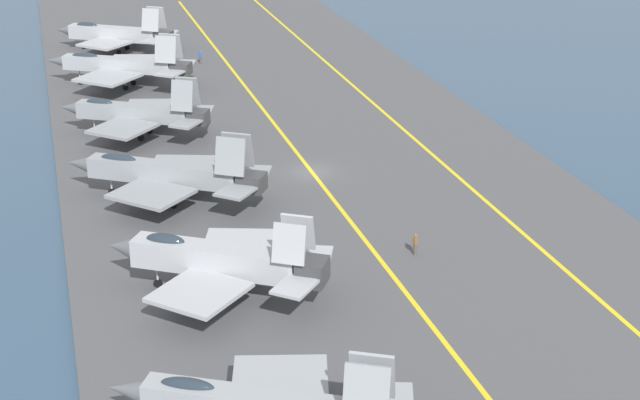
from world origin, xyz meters
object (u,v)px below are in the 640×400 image
crew_brown_vest (415,243)px  parked_jet_third (218,260)px  parked_jet_fifth (137,113)px  parked_jet_seventh (116,34)px  crew_blue_vest (200,56)px  parked_jet_fourth (168,173)px  parked_jet_sixth (122,65)px

crew_brown_vest → parked_jet_third: bearing=99.0°
parked_jet_fifth → crew_brown_vest: bearing=-153.1°
parked_jet_third → parked_jet_seventh: size_ratio=0.95×
parked_jet_seventh → crew_brown_vest: bearing=-167.2°
parked_jet_third → parked_jet_fifth: size_ratio=1.00×
parked_jet_seventh → parked_jet_fifth: bearing=178.3°
parked_jet_third → parked_jet_fifth: bearing=2.6°
parked_jet_fifth → crew_blue_vest: 28.32m
parked_jet_third → crew_blue_vest: size_ratio=8.74×
parked_jet_fourth → crew_brown_vest: size_ratio=9.90×
parked_jet_fourth → parked_jet_sixth: 35.55m
parked_jet_third → parked_jet_seventh: (70.18, 0.50, -0.35)m
parked_jet_fourth → crew_brown_vest: (-14.95, -15.82, -1.60)m
parked_jet_fourth → crew_brown_vest: parked_jet_fourth is taller
crew_blue_vest → crew_brown_vest: 58.94m
parked_jet_third → crew_blue_vest: bearing=-8.4°
parked_jet_third → crew_blue_vest: 61.66m
parked_jet_sixth → parked_jet_fifth: bearing=179.3°
parked_jet_third → parked_jet_fourth: (17.29, 0.96, -0.16)m
crew_brown_vest → parked_jet_fourth: bearing=46.6°
parked_jet_third → parked_jet_fifth: (34.74, 1.58, -0.24)m
parked_jet_fifth → parked_jet_seventh: size_ratio=0.95×
parked_jet_third → parked_jet_sixth: (52.84, 1.36, -0.06)m
parked_jet_third → crew_blue_vest: parked_jet_third is taller
crew_blue_vest → parked_jet_sixth: bearing=128.3°
parked_jet_sixth → parked_jet_seventh: bearing=-2.8°
parked_jet_fifth → parked_jet_sixth: parked_jet_sixth is taller
parked_jet_fifth → crew_blue_vest: (26.25, -10.53, -1.50)m
parked_jet_fourth → crew_blue_vest: parked_jet_fourth is taller
parked_jet_fifth → parked_jet_seventh: parked_jet_fifth is taller
crew_blue_vest → parked_jet_fourth: bearing=167.2°
parked_jet_fourth → parked_jet_fifth: (17.44, 0.62, -0.08)m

